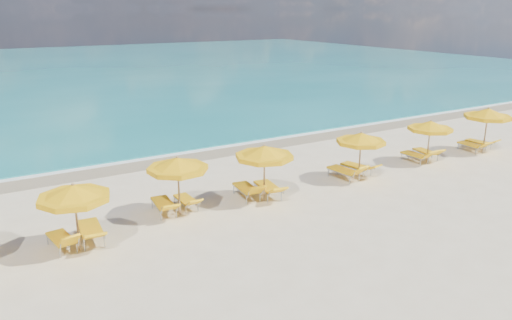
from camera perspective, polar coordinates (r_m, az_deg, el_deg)
ground_plane at (r=19.50m, az=2.29°, el=-4.48°), size 120.00×120.00×0.00m
ocean at (r=64.31m, az=-22.27°, el=9.32°), size 120.00×80.00×0.30m
wet_sand_band at (r=25.67m, az=-6.83°, el=0.71°), size 120.00×2.60×0.01m
foam_line at (r=26.37m, az=-7.55°, el=1.13°), size 120.00×1.20×0.03m
whitecap_near at (r=33.15m, az=-23.41°, el=3.12°), size 14.00×0.36×0.05m
whitecap_far at (r=43.67m, az=-6.35°, el=7.43°), size 18.00×0.30×0.05m
umbrella_2 at (r=15.71m, az=-20.11°, el=-3.60°), size 2.40×2.40×2.20m
umbrella_3 at (r=17.63m, az=-8.95°, el=-0.56°), size 2.69×2.69×2.20m
umbrella_4 at (r=18.70m, az=0.96°, el=0.83°), size 2.33×2.33×2.26m
umbrella_5 at (r=21.63m, az=11.91°, el=2.40°), size 2.33×2.33×2.14m
umbrella_6 at (r=24.95m, az=19.30°, el=3.66°), size 2.27×2.27×2.11m
umbrella_7 at (r=27.93m, az=24.98°, el=4.79°), size 2.96×2.96×2.35m
lounger_2_left at (r=16.60m, az=-21.26°, el=-8.84°), size 0.79×1.73×0.82m
lounger_2_right at (r=16.83m, az=-18.34°, el=-8.06°), size 0.83×2.11×0.80m
lounger_3_left at (r=18.36m, az=-10.46°, el=-5.39°), size 0.80×1.95×0.76m
lounger_3_right at (r=18.73m, az=-7.94°, el=-4.90°), size 0.55×1.64×0.67m
lounger_4_left at (r=19.50m, az=-1.02°, el=-3.72°), size 0.84×1.95×0.86m
lounger_4_right at (r=19.66m, az=1.42°, el=-3.55°), size 0.93×2.05×0.78m
lounger_5_left at (r=21.94m, az=10.07°, el=-1.60°), size 0.84×1.96×0.88m
lounger_5_right at (r=22.73m, az=11.47°, el=-1.08°), size 0.96×1.94×0.69m
lounger_6_left at (r=25.23m, az=17.76°, el=0.24°), size 0.63×1.76×0.81m
lounger_6_right at (r=25.96m, az=18.85°, el=0.58°), size 0.84×1.80×0.75m
lounger_7_left at (r=28.13m, az=23.38°, el=1.31°), size 0.73×1.79×0.76m
lounger_7_right at (r=28.94m, az=24.14°, el=1.61°), size 0.70×1.76×0.70m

